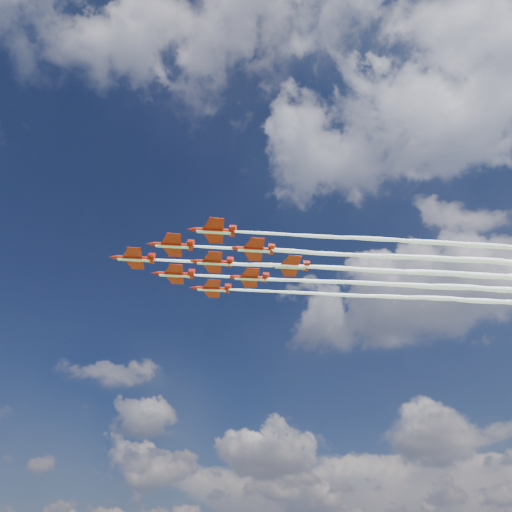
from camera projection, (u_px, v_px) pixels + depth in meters
The scene contains 9 objects.
jet_lead at pixel (324, 268), 138.64m from camera, with size 91.11×69.18×3.08m.
jet_row2_port at pixel (368, 255), 133.48m from camera, with size 91.11×69.18×3.08m.
jet_row2_starb at pixel (355, 283), 145.39m from camera, with size 91.11×69.18×3.08m.
jet_row3_port at pixel (417, 242), 128.32m from camera, with size 91.11×69.18×3.08m.
jet_row3_centre at pixel (398, 271), 140.23m from camera, with size 91.11×69.18×3.08m.
jet_row3_starb at pixel (383, 296), 152.15m from camera, with size 91.11×69.18×3.08m.
jet_row4_port at pixel (445, 259), 135.07m from camera, with size 91.11×69.18×3.08m.
jet_row4_starb at pixel (426, 286), 146.99m from camera, with size 91.11×69.18×3.08m.
jet_tail at pixel (471, 275), 141.83m from camera, with size 91.11×69.18×3.08m.
Camera 1 is at (75.28, -88.73, 5.95)m, focal length 35.00 mm.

